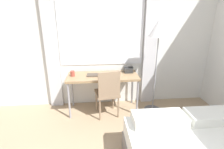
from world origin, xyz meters
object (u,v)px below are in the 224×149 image
object	(u,v)px
desk	(103,78)
telephone	(128,70)
mug	(73,74)
book	(93,75)
desk_chair	(108,91)
standing_lamp	(159,36)

from	to	relation	value
desk	telephone	world-z (taller)	telephone
telephone	mug	distance (m)	1.06
telephone	book	xyz separation A→B (m)	(-0.68, -0.13, -0.04)
desk_chair	book	xyz separation A→B (m)	(-0.25, 0.23, 0.23)
telephone	book	world-z (taller)	telephone
desk	standing_lamp	size ratio (longest dim) A/B	0.76
desk_chair	standing_lamp	xyz separation A→B (m)	(0.89, 0.12, 0.94)
desk	desk_chair	world-z (taller)	desk_chair
desk_chair	book	size ratio (longest dim) A/B	3.94
desk_chair	mug	world-z (taller)	desk_chair
book	telephone	bearing A→B (deg)	11.16
book	mug	distance (m)	0.38
desk_chair	telephone	world-z (taller)	desk_chair
desk	telephone	distance (m)	0.53
mug	standing_lamp	bearing A→B (deg)	-4.56
desk_chair	mug	xyz separation A→B (m)	(-0.63, 0.24, 0.27)
telephone	book	distance (m)	0.69
standing_lamp	desk	bearing A→B (deg)	173.34
desk_chair	telephone	distance (m)	0.62
telephone	mug	world-z (taller)	telephone
desk_chair	mug	size ratio (longest dim) A/B	9.21
desk	mug	size ratio (longest dim) A/B	13.41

